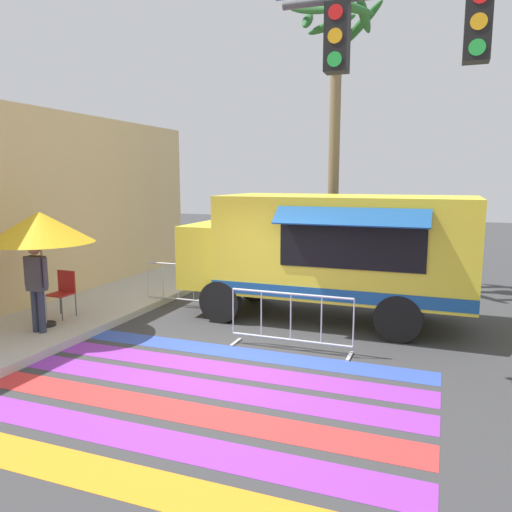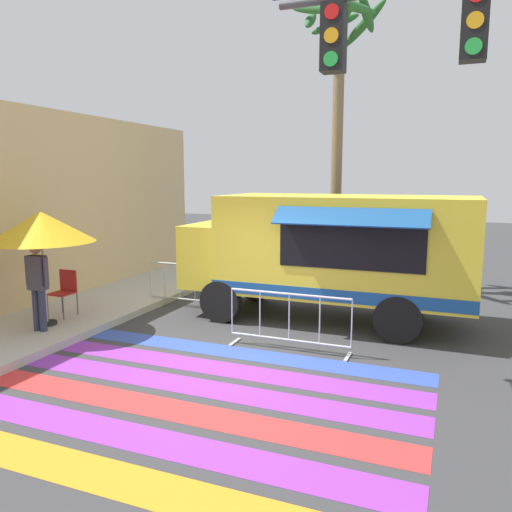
{
  "view_description": "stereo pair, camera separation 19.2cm",
  "coord_description": "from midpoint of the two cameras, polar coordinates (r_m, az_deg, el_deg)",
  "views": [
    {
      "loc": [
        3.1,
        -7.09,
        3.0
      ],
      "look_at": [
        -0.37,
        2.12,
        1.45
      ],
      "focal_mm": 35.0,
      "sensor_mm": 36.0,
      "label": 1
    },
    {
      "loc": [
        3.28,
        -7.02,
        3.0
      ],
      "look_at": [
        -0.37,
        2.12,
        1.45
      ],
      "focal_mm": 35.0,
      "sensor_mm": 36.0,
      "label": 2
    }
  ],
  "objects": [
    {
      "name": "folding_chair",
      "position": [
        11.08,
        -20.54,
        -3.48
      ],
      "size": [
        0.43,
        0.43,
        0.94
      ],
      "rotation": [
        0.0,
        0.0,
        -0.25
      ],
      "color": "#4C4C51",
      "rests_on": "sidewalk_left"
    },
    {
      "name": "barricade_side",
      "position": [
        11.79,
        -8.25,
        -3.38
      ],
      "size": [
        1.64,
        0.44,
        1.03
      ],
      "color": "#B7BABF",
      "rests_on": "ground_plane"
    },
    {
      "name": "food_truck",
      "position": [
        10.56,
        8.27,
        0.91
      ],
      "size": [
        5.97,
        2.65,
        2.63
      ],
      "color": "yellow",
      "rests_on": "ground_plane"
    },
    {
      "name": "crosswalk_painted",
      "position": [
        7.17,
        -7.12,
        -15.79
      ],
      "size": [
        6.4,
        4.36,
        0.01
      ],
      "color": "orange",
      "rests_on": "ground_plane"
    },
    {
      "name": "vendor_person",
      "position": [
        10.04,
        -23.21,
        -2.62
      ],
      "size": [
        0.53,
        0.22,
        1.68
      ],
      "rotation": [
        0.0,
        0.0,
        -0.05
      ],
      "color": "#2D3347",
      "rests_on": "sidewalk_left"
    },
    {
      "name": "barricade_front",
      "position": [
        8.77,
        4.43,
        -7.51
      ],
      "size": [
        2.21,
        0.44,
        1.03
      ],
      "color": "#B7BABF",
      "rests_on": "ground_plane"
    },
    {
      "name": "traffic_signal_pole",
      "position": [
        7.21,
        24.54,
        17.56
      ],
      "size": [
        4.11,
        0.29,
        5.91
      ],
      "color": "#515456",
      "rests_on": "ground_plane"
    },
    {
      "name": "ground_plane",
      "position": [
        8.3,
        -2.45,
        -12.22
      ],
      "size": [
        60.0,
        60.0,
        0.0
      ],
      "primitive_type": "plane",
      "color": "#38383A"
    },
    {
      "name": "palm_tree",
      "position": [
        13.64,
        9.78,
        19.5
      ],
      "size": [
        2.48,
        2.56,
        7.49
      ],
      "color": "#7A664C",
      "rests_on": "ground_plane"
    },
    {
      "name": "patio_umbrella",
      "position": [
        10.28,
        -22.88,
        3.07
      ],
      "size": [
        2.0,
        2.0,
        2.22
      ],
      "color": "black",
      "rests_on": "sidewalk_left"
    }
  ]
}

